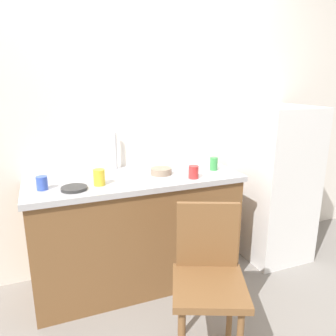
{
  "coord_description": "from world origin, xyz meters",
  "views": [
    {
      "loc": [
        -0.78,
        -1.59,
        1.57
      ],
      "look_at": [
        0.08,
        0.6,
        0.92
      ],
      "focal_mm": 34.69,
      "sensor_mm": 36.0,
      "label": 1
    }
  ],
  "objects_px": {
    "refrigerator": "(273,183)",
    "terracotta_bowl": "(161,171)",
    "hotplate": "(74,188)",
    "cup_green": "(214,164)",
    "cup_red": "(193,172)",
    "cup_yellow": "(99,177)",
    "cup_blue": "(42,183)",
    "chair": "(208,276)"
  },
  "relations": [
    {
      "from": "refrigerator",
      "to": "terracotta_bowl",
      "type": "xyz_separation_m",
      "value": [
        -1.07,
        -0.01,
        0.22
      ]
    },
    {
      "from": "refrigerator",
      "to": "hotplate",
      "type": "xyz_separation_m",
      "value": [
        -1.72,
        -0.14,
        0.21
      ]
    },
    {
      "from": "cup_green",
      "to": "cup_red",
      "type": "distance_m",
      "value": 0.28
    },
    {
      "from": "refrigerator",
      "to": "cup_yellow",
      "type": "relative_size",
      "value": 12.34
    },
    {
      "from": "terracotta_bowl",
      "to": "cup_red",
      "type": "xyz_separation_m",
      "value": [
        0.18,
        -0.18,
        0.02
      ]
    },
    {
      "from": "cup_red",
      "to": "cup_yellow",
      "type": "distance_m",
      "value": 0.67
    },
    {
      "from": "refrigerator",
      "to": "hotplate",
      "type": "relative_size",
      "value": 7.97
    },
    {
      "from": "terracotta_bowl",
      "to": "cup_blue",
      "type": "height_order",
      "value": "cup_blue"
    },
    {
      "from": "cup_blue",
      "to": "cup_yellow",
      "type": "relative_size",
      "value": 0.81
    },
    {
      "from": "hotplate",
      "to": "cup_yellow",
      "type": "distance_m",
      "value": 0.18
    },
    {
      "from": "cup_green",
      "to": "refrigerator",
      "type": "bearing_deg",
      "value": 4.5
    },
    {
      "from": "hotplate",
      "to": "terracotta_bowl",
      "type": "bearing_deg",
      "value": 11.24
    },
    {
      "from": "cup_green",
      "to": "cup_yellow",
      "type": "relative_size",
      "value": 0.92
    },
    {
      "from": "cup_blue",
      "to": "refrigerator",
      "type": "bearing_deg",
      "value": 1.85
    },
    {
      "from": "terracotta_bowl",
      "to": "hotplate",
      "type": "bearing_deg",
      "value": -168.76
    },
    {
      "from": "chair",
      "to": "cup_yellow",
      "type": "relative_size",
      "value": 8.11
    },
    {
      "from": "chair",
      "to": "cup_yellow",
      "type": "bearing_deg",
      "value": 145.68
    },
    {
      "from": "cup_green",
      "to": "cup_red",
      "type": "relative_size",
      "value": 1.08
    },
    {
      "from": "refrigerator",
      "to": "terracotta_bowl",
      "type": "bearing_deg",
      "value": -179.38
    },
    {
      "from": "refrigerator",
      "to": "chair",
      "type": "height_order",
      "value": "refrigerator"
    },
    {
      "from": "cup_yellow",
      "to": "cup_blue",
      "type": "bearing_deg",
      "value": 173.44
    },
    {
      "from": "terracotta_bowl",
      "to": "hotplate",
      "type": "xyz_separation_m",
      "value": [
        -0.65,
        -0.13,
        -0.01
      ]
    },
    {
      "from": "refrigerator",
      "to": "cup_blue",
      "type": "relative_size",
      "value": 15.2
    },
    {
      "from": "terracotta_bowl",
      "to": "chair",
      "type": "bearing_deg",
      "value": -91.21
    },
    {
      "from": "terracotta_bowl",
      "to": "cup_green",
      "type": "distance_m",
      "value": 0.43
    },
    {
      "from": "chair",
      "to": "terracotta_bowl",
      "type": "bearing_deg",
      "value": 111.54
    },
    {
      "from": "chair",
      "to": "cup_red",
      "type": "relative_size",
      "value": 9.6
    },
    {
      "from": "refrigerator",
      "to": "terracotta_bowl",
      "type": "distance_m",
      "value": 1.09
    },
    {
      "from": "terracotta_bowl",
      "to": "cup_green",
      "type": "xyz_separation_m",
      "value": [
        0.43,
        -0.04,
        0.03
      ]
    },
    {
      "from": "cup_green",
      "to": "terracotta_bowl",
      "type": "bearing_deg",
      "value": 174.89
    },
    {
      "from": "terracotta_bowl",
      "to": "cup_blue",
      "type": "bearing_deg",
      "value": -176.61
    },
    {
      "from": "terracotta_bowl",
      "to": "cup_yellow",
      "type": "relative_size",
      "value": 1.44
    },
    {
      "from": "cup_green",
      "to": "cup_yellow",
      "type": "height_order",
      "value": "cup_yellow"
    },
    {
      "from": "refrigerator",
      "to": "cup_yellow",
      "type": "xyz_separation_m",
      "value": [
        -1.55,
        -0.1,
        0.25
      ]
    },
    {
      "from": "chair",
      "to": "hotplate",
      "type": "height_order",
      "value": "hotplate"
    },
    {
      "from": "cup_green",
      "to": "cup_blue",
      "type": "height_order",
      "value": "cup_green"
    },
    {
      "from": "refrigerator",
      "to": "hotplate",
      "type": "height_order",
      "value": "refrigerator"
    },
    {
      "from": "refrigerator",
      "to": "cup_green",
      "type": "xyz_separation_m",
      "value": [
        -0.64,
        -0.05,
        0.25
      ]
    },
    {
      "from": "refrigerator",
      "to": "cup_red",
      "type": "height_order",
      "value": "refrigerator"
    },
    {
      "from": "chair",
      "to": "cup_blue",
      "type": "distance_m",
      "value": 1.2
    },
    {
      "from": "hotplate",
      "to": "cup_yellow",
      "type": "relative_size",
      "value": 1.55
    },
    {
      "from": "hotplate",
      "to": "cup_blue",
      "type": "relative_size",
      "value": 1.91
    }
  ]
}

